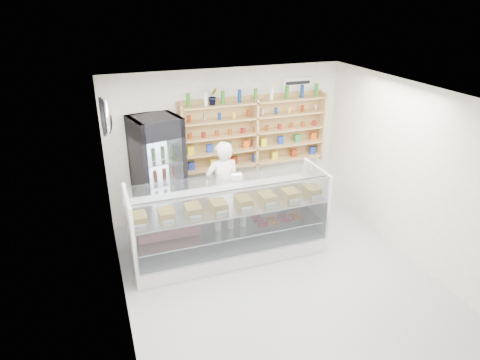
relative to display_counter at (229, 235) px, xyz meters
name	(u,v)px	position (x,y,z in m)	size (l,w,h in m)	color
room	(284,198)	(0.49, -0.93, 1.03)	(5.00, 5.00, 5.00)	#9A999E
display_counter	(229,235)	(0.00, 0.00, 0.00)	(3.15, 0.94, 1.37)	white
shop_worker	(223,187)	(0.17, 0.85, 0.48)	(0.62, 0.41, 1.70)	white
drinks_cooler	(159,176)	(-0.90, 1.20, 0.70)	(0.92, 0.91, 2.13)	black
wall_shelving	(255,133)	(0.99, 1.41, 1.22)	(2.84, 0.28, 1.33)	tan
potted_plant	(213,96)	(0.19, 1.41, 1.98)	(0.17, 0.14, 0.31)	#1E6626
security_mirror	(106,116)	(-1.68, 0.27, 2.08)	(0.15, 0.50, 0.50)	silver
wall_sign	(297,83)	(1.89, 1.54, 2.08)	(0.62, 0.03, 0.20)	white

